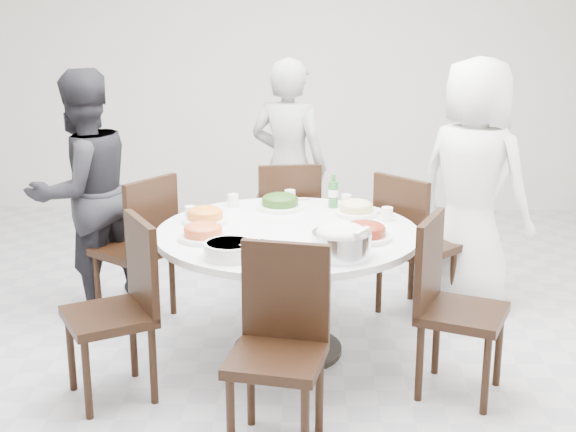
{
  "coord_description": "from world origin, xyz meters",
  "views": [
    {
      "loc": [
        0.28,
        -4.54,
        2.08
      ],
      "look_at": [
        0.18,
        -0.14,
        0.82
      ],
      "focal_mm": 50.0,
      "sensor_mm": 36.0,
      "label": 1
    }
  ],
  "objects_px": {
    "dining_table": "(288,292)",
    "soup_bowl": "(229,250)",
    "diner_left": "(83,192)",
    "diner_right": "(473,184)",
    "diner_middle": "(289,167)",
    "rice_bowl": "(341,245)",
    "chair_s": "(276,354)",
    "chair_n": "(287,226)",
    "chair_sw": "(108,312)",
    "chair_ne": "(417,244)",
    "chair_se": "(463,309)",
    "chair_nw": "(133,247)",
    "beverage_bottle": "(333,191)"
  },
  "relations": [
    {
      "from": "diner_middle",
      "to": "soup_bowl",
      "type": "height_order",
      "value": "diner_middle"
    },
    {
      "from": "diner_left",
      "to": "rice_bowl",
      "type": "height_order",
      "value": "diner_left"
    },
    {
      "from": "chair_ne",
      "to": "soup_bowl",
      "type": "xyz_separation_m",
      "value": [
        -1.12,
        -1.1,
        0.32
      ]
    },
    {
      "from": "chair_sw",
      "to": "soup_bowl",
      "type": "xyz_separation_m",
      "value": [
        0.62,
        0.08,
        0.32
      ]
    },
    {
      "from": "chair_se",
      "to": "diner_left",
      "type": "distance_m",
      "value": 2.56
    },
    {
      "from": "chair_ne",
      "to": "chair_n",
      "type": "height_order",
      "value": "same"
    },
    {
      "from": "diner_middle",
      "to": "soup_bowl",
      "type": "xyz_separation_m",
      "value": [
        -0.26,
        -1.9,
        -0.01
      ]
    },
    {
      "from": "diner_right",
      "to": "diner_left",
      "type": "height_order",
      "value": "diner_right"
    },
    {
      "from": "diner_left",
      "to": "diner_right",
      "type": "bearing_deg",
      "value": 135.68
    },
    {
      "from": "dining_table",
      "to": "diner_left",
      "type": "bearing_deg",
      "value": 153.79
    },
    {
      "from": "chair_ne",
      "to": "diner_middle",
      "type": "distance_m",
      "value": 1.22
    },
    {
      "from": "chair_ne",
      "to": "chair_nw",
      "type": "height_order",
      "value": "same"
    },
    {
      "from": "chair_ne",
      "to": "soup_bowl",
      "type": "relative_size",
      "value": 3.61
    },
    {
      "from": "chair_n",
      "to": "soup_bowl",
      "type": "distance_m",
      "value": 1.55
    },
    {
      "from": "chair_ne",
      "to": "chair_s",
      "type": "height_order",
      "value": "same"
    },
    {
      "from": "diner_middle",
      "to": "diner_left",
      "type": "height_order",
      "value": "diner_middle"
    },
    {
      "from": "chair_nw",
      "to": "rice_bowl",
      "type": "height_order",
      "value": "chair_nw"
    },
    {
      "from": "chair_s",
      "to": "chair_se",
      "type": "distance_m",
      "value": 1.09
    },
    {
      "from": "chair_sw",
      "to": "diner_left",
      "type": "bearing_deg",
      "value": 170.74
    },
    {
      "from": "beverage_bottle",
      "to": "chair_se",
      "type": "bearing_deg",
      "value": -56.96
    },
    {
      "from": "chair_nw",
      "to": "soup_bowl",
      "type": "bearing_deg",
      "value": 72.15
    },
    {
      "from": "chair_ne",
      "to": "chair_sw",
      "type": "distance_m",
      "value": 2.1
    },
    {
      "from": "chair_s",
      "to": "beverage_bottle",
      "type": "relative_size",
      "value": 4.47
    },
    {
      "from": "chair_s",
      "to": "soup_bowl",
      "type": "distance_m",
      "value": 0.68
    },
    {
      "from": "diner_left",
      "to": "rice_bowl",
      "type": "bearing_deg",
      "value": 98.23
    },
    {
      "from": "chair_nw",
      "to": "diner_left",
      "type": "bearing_deg",
      "value": -76.53
    },
    {
      "from": "dining_table",
      "to": "chair_nw",
      "type": "bearing_deg",
      "value": 152.76
    },
    {
      "from": "chair_n",
      "to": "chair_nw",
      "type": "bearing_deg",
      "value": 18.48
    },
    {
      "from": "chair_s",
      "to": "chair_se",
      "type": "height_order",
      "value": "same"
    },
    {
      "from": "chair_se",
      "to": "rice_bowl",
      "type": "relative_size",
      "value": 3.11
    },
    {
      "from": "rice_bowl",
      "to": "diner_right",
      "type": "bearing_deg",
      "value": 53.7
    },
    {
      "from": "dining_table",
      "to": "chair_s",
      "type": "relative_size",
      "value": 1.58
    },
    {
      "from": "chair_sw",
      "to": "rice_bowl",
      "type": "height_order",
      "value": "chair_sw"
    },
    {
      "from": "chair_s",
      "to": "soup_bowl",
      "type": "bearing_deg",
      "value": 126.87
    },
    {
      "from": "chair_ne",
      "to": "chair_n",
      "type": "distance_m",
      "value": 0.95
    },
    {
      "from": "chair_nw",
      "to": "chair_sw",
      "type": "height_order",
      "value": "same"
    },
    {
      "from": "diner_left",
      "to": "soup_bowl",
      "type": "height_order",
      "value": "diner_left"
    },
    {
      "from": "chair_s",
      "to": "diner_middle",
      "type": "height_order",
      "value": "diner_middle"
    },
    {
      "from": "dining_table",
      "to": "soup_bowl",
      "type": "xyz_separation_m",
      "value": [
        -0.29,
        -0.49,
        0.42
      ]
    },
    {
      "from": "chair_nw",
      "to": "rice_bowl",
      "type": "bearing_deg",
      "value": 89.33
    },
    {
      "from": "diner_middle",
      "to": "soup_bowl",
      "type": "bearing_deg",
      "value": 103.77
    },
    {
      "from": "diner_left",
      "to": "chair_n",
      "type": "bearing_deg",
      "value": 147.54
    },
    {
      "from": "soup_bowl",
      "to": "chair_sw",
      "type": "bearing_deg",
      "value": -172.93
    },
    {
      "from": "chair_n",
      "to": "rice_bowl",
      "type": "height_order",
      "value": "chair_n"
    },
    {
      "from": "chair_s",
      "to": "chair_n",
      "type": "bearing_deg",
      "value": 101.68
    },
    {
      "from": "dining_table",
      "to": "soup_bowl",
      "type": "bearing_deg",
      "value": -120.58
    },
    {
      "from": "chair_ne",
      "to": "diner_left",
      "type": "bearing_deg",
      "value": 43.83
    },
    {
      "from": "chair_sw",
      "to": "chair_ne",
      "type": "bearing_deg",
      "value": 95.09
    },
    {
      "from": "chair_nw",
      "to": "chair_s",
      "type": "height_order",
      "value": "same"
    },
    {
      "from": "diner_middle",
      "to": "beverage_bottle",
      "type": "distance_m",
      "value": 0.96
    }
  ]
}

